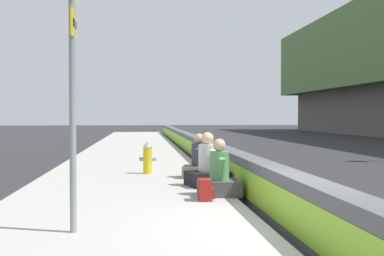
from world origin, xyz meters
name	(u,v)px	position (x,y,z in m)	size (l,w,h in m)	color
ground_plane	(302,237)	(0.00, 0.00, 0.00)	(160.00, 160.00, 0.00)	#2B2B2D
sidewalk_strip	(113,237)	(0.00, 2.65, 0.07)	(80.00, 4.40, 0.14)	#A8A59E
jersey_barrier	(302,207)	(0.00, 0.00, 0.42)	(76.00, 0.45, 0.85)	#545456
route_sign_post	(73,78)	(0.02, 3.17, 2.21)	(0.44, 0.09, 3.60)	gray
fire_hydrant	(148,157)	(6.44, 2.09, 0.59)	(0.26, 0.46, 0.88)	gold
seated_person_foreground	(219,178)	(2.76, 0.73, 0.49)	(0.72, 0.81, 1.12)	#424247
seated_person_middle	(208,169)	(4.03, 0.78, 0.52)	(0.95, 1.04, 1.20)	black
seated_person_rear	(199,164)	(5.45, 0.80, 0.49)	(0.83, 0.93, 1.12)	#706651
backpack	(205,190)	(2.20, 1.08, 0.33)	(0.32, 0.28, 0.40)	maroon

